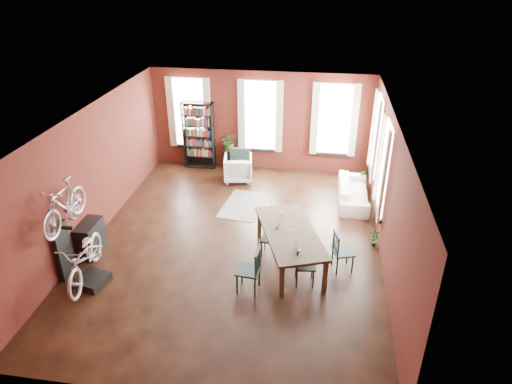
% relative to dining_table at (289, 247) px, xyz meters
% --- Properties ---
extents(room, '(9.00, 9.04, 3.22)m').
position_rel_dining_table_xyz_m(room, '(-1.14, 1.20, 1.72)').
color(room, black).
rests_on(room, ground).
extents(dining_table, '(1.87, 2.67, 0.83)m').
position_rel_dining_table_xyz_m(dining_table, '(0.00, 0.00, 0.00)').
color(dining_table, '#443728').
rests_on(dining_table, ground).
extents(dining_chair_a, '(0.51, 0.51, 1.02)m').
position_rel_dining_table_xyz_m(dining_chair_a, '(-0.77, -1.11, 0.10)').
color(dining_chair_a, '#193836').
rests_on(dining_chair_a, ground).
extents(dining_chair_b, '(0.44, 0.44, 0.88)m').
position_rel_dining_table_xyz_m(dining_chair_b, '(-0.47, 0.25, 0.02)').
color(dining_chair_b, black).
rests_on(dining_chair_b, ground).
extents(dining_chair_c, '(0.48, 0.48, 0.94)m').
position_rel_dining_table_xyz_m(dining_chair_c, '(0.39, -0.69, 0.05)').
color(dining_chair_c, black).
rests_on(dining_chair_c, ground).
extents(dining_chair_d, '(0.54, 0.54, 0.94)m').
position_rel_dining_table_xyz_m(dining_chair_d, '(1.20, -0.09, 0.06)').
color(dining_chair_d, '#193736').
rests_on(dining_chair_d, ground).
extents(bookshelf, '(1.00, 0.32, 2.20)m').
position_rel_dining_table_xyz_m(bookshelf, '(-3.39, 4.89, 0.68)').
color(bookshelf, black).
rests_on(bookshelf, ground).
extents(white_armchair, '(0.96, 0.92, 0.88)m').
position_rel_dining_table_xyz_m(white_armchair, '(-1.95, 4.07, 0.02)').
color(white_armchair, silver).
rests_on(white_armchair, ground).
extents(cream_sofa, '(0.61, 2.08, 0.81)m').
position_rel_dining_table_xyz_m(cream_sofa, '(1.56, 3.19, -0.01)').
color(cream_sofa, beige).
rests_on(cream_sofa, ground).
extents(striped_rug, '(1.27, 1.82, 0.01)m').
position_rel_dining_table_xyz_m(striped_rug, '(-1.51, 2.47, -0.41)').
color(striped_rug, black).
rests_on(striped_rug, ground).
extents(bike_trainer, '(0.73, 0.73, 0.18)m').
position_rel_dining_table_xyz_m(bike_trainer, '(-4.14, -1.42, -0.33)').
color(bike_trainer, black).
rests_on(bike_trainer, ground).
extents(bike_wall_rack, '(0.16, 0.60, 1.30)m').
position_rel_dining_table_xyz_m(bike_wall_rack, '(-4.79, -1.21, 0.23)').
color(bike_wall_rack, black).
rests_on(bike_wall_rack, ground).
extents(console_table, '(0.40, 0.80, 0.80)m').
position_rel_dining_table_xyz_m(console_table, '(-4.67, -0.31, -0.02)').
color(console_table, black).
rests_on(console_table, ground).
extents(plant_stand, '(0.40, 0.40, 0.64)m').
position_rel_dining_table_xyz_m(plant_stand, '(-2.39, 4.89, -0.10)').
color(plant_stand, black).
rests_on(plant_stand, ground).
extents(plant_by_sofa, '(0.36, 0.62, 0.27)m').
position_rel_dining_table_xyz_m(plant_by_sofa, '(1.82, 4.14, -0.28)').
color(plant_by_sofa, '#2B5C24').
rests_on(plant_by_sofa, ground).
extents(plant_small, '(0.30, 0.48, 0.16)m').
position_rel_dining_table_xyz_m(plant_small, '(1.98, 0.95, -0.33)').
color(plant_small, '#2D5A24').
rests_on(plant_small, ground).
extents(bicycle_floor, '(0.84, 1.13, 1.96)m').
position_rel_dining_table_xyz_m(bicycle_floor, '(-4.18, -1.43, 0.74)').
color(bicycle_floor, beige).
rests_on(bicycle_floor, bike_trainer).
extents(bicycle_hung, '(0.47, 1.00, 1.66)m').
position_rel_dining_table_xyz_m(bicycle_hung, '(-4.54, -1.21, 1.72)').
color(bicycle_hung, '#A5A8AD').
rests_on(bicycle_hung, bike_wall_rack).
extents(plant_on_stand, '(0.73, 0.76, 0.46)m').
position_rel_dining_table_xyz_m(plant_on_stand, '(-2.39, 4.90, 0.46)').
color(plant_on_stand, '#325622').
rests_on(plant_on_stand, plant_stand).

